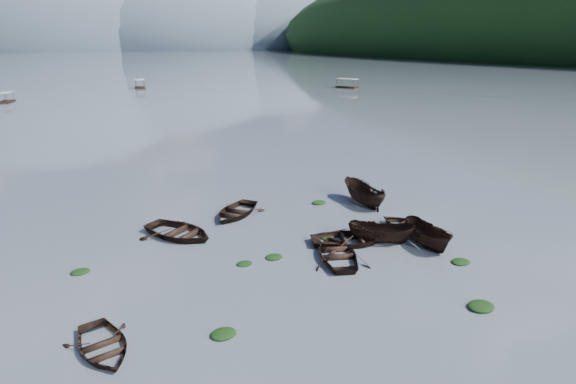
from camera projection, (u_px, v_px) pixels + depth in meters
name	position (u px, v px, depth m)	size (l,w,h in m)	color
ground_plane	(389.00, 304.00, 21.56)	(2400.00, 2400.00, 0.00)	slate
haze_mtn_b	(50.00, 50.00, 779.03)	(520.00, 520.00, 340.00)	#475666
haze_mtn_c	(167.00, 49.00, 855.85)	(520.00, 520.00, 260.00)	#475666
haze_mtn_d	(256.00, 48.00, 924.99)	(520.00, 520.00, 220.00)	#475666
rowboat_0	(103.00, 350.00, 18.31)	(2.72, 3.81, 0.79)	black
rowboat_1	(337.00, 257.00, 26.19)	(3.23, 4.52, 0.94)	black
rowboat_2	(380.00, 242.00, 28.24)	(1.53, 4.08, 1.58)	black
rowboat_3	(411.00, 230.00, 30.09)	(3.16, 4.42, 0.92)	black
rowboat_4	(349.00, 243.00, 28.02)	(3.38, 4.73, 0.98)	black
rowboat_5	(426.00, 245.00, 27.81)	(1.56, 4.16, 1.61)	black
rowboat_6	(179.00, 236.00, 29.04)	(3.62, 5.07, 1.05)	black
rowboat_7	(236.00, 215.00, 32.64)	(3.31, 4.64, 0.96)	black
rowboat_8	(363.00, 204.00, 34.90)	(1.79, 4.76, 1.84)	black
weed_clump_0	(224.00, 335.00, 19.24)	(1.13, 0.93, 0.25)	black
weed_clump_1	(244.00, 264.00, 25.37)	(0.91, 0.72, 0.20)	black
weed_clump_2	(481.00, 308.00, 21.22)	(1.34, 1.07, 0.29)	black
weed_clump_3	(327.00, 238.00, 28.79)	(0.94, 0.80, 0.21)	black
weed_clump_4	(461.00, 263.00, 25.57)	(1.12, 0.89, 0.23)	black
weed_clump_5	(80.00, 273.00, 24.47)	(1.02, 0.82, 0.22)	black
weed_clump_6	(274.00, 258.00, 26.15)	(1.03, 0.86, 0.22)	black
weed_clump_7	(319.00, 203.00, 34.98)	(1.13, 0.90, 0.25)	black
pontoon_left	(7.00, 102.00, 93.73)	(2.14, 5.13, 1.97)	black
pontoon_centre	(140.00, 88.00, 122.31)	(2.52, 6.05, 2.32)	black
pontoon_right	(347.00, 88.00, 123.74)	(2.58, 6.18, 2.37)	black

